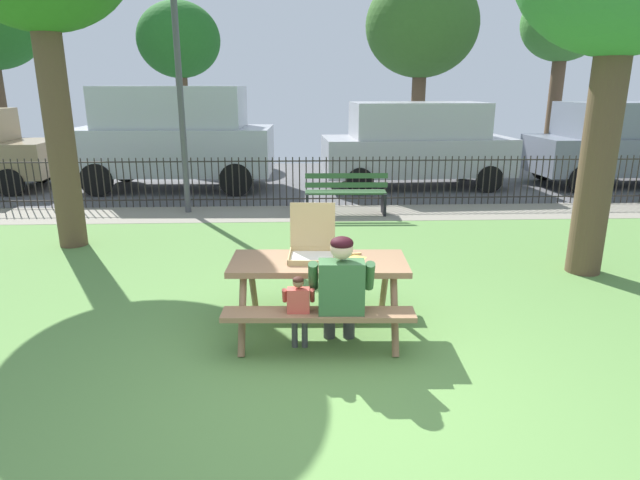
{
  "coord_description": "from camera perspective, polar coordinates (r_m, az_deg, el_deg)",
  "views": [
    {
      "loc": [
        -0.26,
        -3.87,
        2.5
      ],
      "look_at": [
        -0.0,
        2.15,
        0.75
      ],
      "focal_mm": 30.19,
      "sensor_mm": 36.0,
      "label": 1
    }
  ],
  "objects": [
    {
      "name": "far_tree_midright",
      "position": [
        21.69,
        24.41,
        20.0
      ],
      "size": [
        2.88,
        2.88,
        5.85
      ],
      "color": "brown",
      "rests_on": "ground"
    },
    {
      "name": "pizza_slice_on_table",
      "position": [
        5.6,
        3.86,
        -1.79
      ],
      "size": [
        0.21,
        0.27,
        0.02
      ],
      "color": "#E2C051",
      "rests_on": "picnic_table_foreground"
    },
    {
      "name": "park_bench_center",
      "position": [
        10.66,
        2.75,
        4.89
      ],
      "size": [
        1.61,
        0.5,
        0.85
      ],
      "color": "#325831",
      "rests_on": "ground"
    },
    {
      "name": "street_asphalt",
      "position": [
        14.69,
        -1.41,
        6.36
      ],
      "size": [
        28.0,
        6.45,
        0.01
      ],
      "primitive_type": "cube",
      "color": "#515154"
    },
    {
      "name": "picnic_table_foreground",
      "position": [
        5.55,
        -0.16,
        -3.88
      ],
      "size": [
        1.86,
        1.56,
        0.79
      ],
      "color": "#946C4B",
      "rests_on": "ground"
    },
    {
      "name": "parked_car_far_right",
      "position": [
        15.78,
        29.58,
        9.01
      ],
      "size": [
        4.68,
        2.12,
        2.08
      ],
      "color": "slate",
      "rests_on": "ground"
    },
    {
      "name": "far_tree_midleft",
      "position": [
        19.96,
        -14.72,
        19.68
      ],
      "size": [
        2.78,
        2.78,
        5.2
      ],
      "color": "brown",
      "rests_on": "ground"
    },
    {
      "name": "cobblestone_walkway",
      "position": [
        10.84,
        -1.01,
        2.83
      ],
      "size": [
        28.0,
        1.4,
        0.01
      ],
      "primitive_type": "cube",
      "color": "gray"
    },
    {
      "name": "adult_at_table",
      "position": [
        5.06,
        2.23,
        -5.18
      ],
      "size": [
        0.62,
        0.6,
        1.19
      ],
      "color": "#3D3D3D",
      "rests_on": "ground"
    },
    {
      "name": "ground",
      "position": [
        6.11,
        0.21,
        -8.09
      ],
      "size": [
        28.0,
        11.37,
        0.02
      ],
      "primitive_type": "cube",
      "color": "#5F8D45"
    },
    {
      "name": "child_at_table",
      "position": [
        5.09,
        -2.27,
        -6.99
      ],
      "size": [
        0.31,
        0.3,
        0.81
      ],
      "color": "#4A4A4A",
      "rests_on": "ground"
    },
    {
      "name": "iron_fence_streetside",
      "position": [
        11.42,
        -1.11,
        6.25
      ],
      "size": [
        21.64,
        0.03,
        1.04
      ],
      "color": "#2D2823",
      "rests_on": "ground"
    },
    {
      "name": "far_tree_center",
      "position": [
        20.08,
        10.74,
        21.35
      ],
      "size": [
        3.85,
        3.85,
        6.17
      ],
      "color": "brown",
      "rests_on": "ground"
    },
    {
      "name": "lamp_post_walkway",
      "position": [
        11.0,
        -14.79,
        17.35
      ],
      "size": [
        0.28,
        0.28,
        4.71
      ],
      "color": "#4C4C51",
      "rests_on": "ground"
    },
    {
      "name": "pizza_box_open",
      "position": [
        5.61,
        -0.83,
        -0.44
      ],
      "size": [
        0.51,
        0.53,
        0.53
      ],
      "color": "tan",
      "rests_on": "picnic_table_foreground"
    },
    {
      "name": "parked_car_center",
      "position": [
        13.74,
        -15.22,
        10.64
      ],
      "size": [
        4.76,
        2.2,
        2.46
      ],
      "color": "#B2B6BE",
      "rests_on": "ground"
    },
    {
      "name": "parked_car_right",
      "position": [
        13.76,
        10.23,
        10.08
      ],
      "size": [
        4.69,
        2.14,
        2.08
      ],
      "color": "#B1B1B7",
      "rests_on": "ground"
    }
  ]
}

